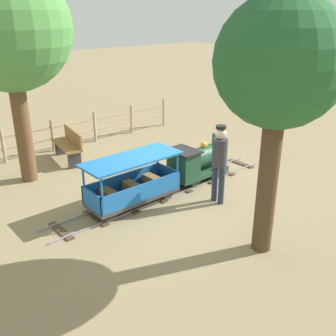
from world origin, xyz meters
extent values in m
plane|color=#8C7A56|center=(0.00, 0.00, 0.00)|extent=(60.00, 60.00, 0.00)
cube|color=gray|center=(-0.25, 0.04, 0.02)|extent=(0.03, 5.70, 0.04)
cube|color=gray|center=(0.25, 0.04, 0.02)|extent=(0.03, 5.70, 0.04)
cube|color=#4C3828|center=(0.00, -2.45, 0.01)|extent=(0.74, 0.14, 0.03)
cube|color=#4C3828|center=(0.00, -1.74, 0.01)|extent=(0.74, 0.14, 0.03)
cube|color=#4C3828|center=(0.00, -1.03, 0.01)|extent=(0.74, 0.14, 0.03)
cube|color=#4C3828|center=(0.00, -0.31, 0.01)|extent=(0.74, 0.14, 0.03)
cube|color=#4C3828|center=(0.00, 0.40, 0.01)|extent=(0.74, 0.14, 0.03)
cube|color=#4C3828|center=(0.00, 1.11, 0.01)|extent=(0.74, 0.14, 0.03)
cube|color=#4C3828|center=(0.00, 1.82, 0.01)|extent=(0.74, 0.14, 0.03)
cube|color=#4C3828|center=(0.00, 2.54, 0.01)|extent=(0.74, 0.14, 0.03)
cube|color=#1E472D|center=(0.00, 0.99, 0.21)|extent=(0.62, 1.40, 0.10)
cylinder|color=#1E472D|center=(0.00, 1.19, 0.56)|extent=(0.44, 0.85, 0.44)
cylinder|color=#B7932D|center=(0.00, 1.62, 0.56)|extent=(0.37, 0.02, 0.37)
cylinder|color=#1E472D|center=(0.00, 1.49, 0.90)|extent=(0.12, 0.12, 0.25)
sphere|color=#B7932D|center=(0.00, 1.14, 0.83)|extent=(0.16, 0.16, 0.16)
cube|color=#1E472D|center=(0.00, 0.52, 0.54)|extent=(0.62, 0.45, 0.55)
cube|color=black|center=(0.00, 0.52, 0.83)|extent=(0.70, 0.53, 0.04)
sphere|color=#F2EAB2|center=(0.00, 1.65, 0.82)|extent=(0.10, 0.10, 0.10)
cylinder|color=#2D2D2D|center=(-0.25, 1.34, 0.20)|extent=(0.05, 0.32, 0.32)
cylinder|color=#2D2D2D|center=(0.25, 1.34, 0.20)|extent=(0.05, 0.32, 0.32)
cylinder|color=#2D2D2D|center=(-0.25, 0.64, 0.20)|extent=(0.05, 0.32, 0.32)
cylinder|color=#2D2D2D|center=(0.25, 0.64, 0.20)|extent=(0.05, 0.32, 0.32)
cube|color=#3F3F3F|center=(0.00, -0.86, 0.18)|extent=(0.70, 1.90, 0.08)
cube|color=blue|center=(-0.33, -0.86, 0.40)|extent=(0.04, 1.90, 0.35)
cube|color=blue|center=(0.33, -0.86, 0.40)|extent=(0.04, 1.90, 0.35)
cube|color=blue|center=(0.00, 0.07, 0.40)|extent=(0.70, 0.04, 0.35)
cube|color=blue|center=(0.00, -1.79, 0.40)|extent=(0.70, 0.04, 0.35)
cylinder|color=blue|center=(-0.32, 0.04, 0.59)|extent=(0.04, 0.04, 0.75)
cylinder|color=blue|center=(0.32, 0.04, 0.59)|extent=(0.04, 0.04, 0.75)
cylinder|color=blue|center=(-0.32, -1.76, 0.59)|extent=(0.04, 0.04, 0.75)
cylinder|color=blue|center=(0.32, -1.76, 0.59)|extent=(0.04, 0.04, 0.75)
cube|color=blue|center=(0.00, -0.86, 0.99)|extent=(0.80, 2.00, 0.04)
cube|color=olive|center=(0.00, -1.39, 0.34)|extent=(0.54, 0.20, 0.24)
cube|color=olive|center=(0.00, -0.86, 0.34)|extent=(0.54, 0.20, 0.24)
cube|color=olive|center=(0.00, -0.32, 0.34)|extent=(0.54, 0.20, 0.24)
cylinder|color=#262626|center=(-0.25, -0.19, 0.16)|extent=(0.04, 0.24, 0.24)
cylinder|color=#262626|center=(0.25, -0.19, 0.16)|extent=(0.04, 0.24, 0.24)
cylinder|color=#262626|center=(-0.25, -1.52, 0.16)|extent=(0.04, 0.24, 0.24)
cylinder|color=#262626|center=(0.25, -1.52, 0.16)|extent=(0.04, 0.24, 0.24)
cylinder|color=#282D47|center=(0.94, 0.51, 0.40)|extent=(0.12, 0.12, 0.80)
cylinder|color=#282D47|center=(1.12, 0.51, 0.40)|extent=(0.12, 0.12, 0.80)
cylinder|color=#333338|center=(1.03, 0.51, 1.08)|extent=(0.30, 0.30, 0.55)
sphere|color=beige|center=(1.03, 0.51, 1.46)|extent=(0.22, 0.22, 0.22)
cylinder|color=black|center=(1.03, 0.51, 1.59)|extent=(0.20, 0.20, 0.06)
cube|color=olive|center=(-3.12, -0.68, 0.42)|extent=(1.35, 0.62, 0.06)
cube|color=olive|center=(-3.09, -0.50, 0.62)|extent=(1.29, 0.27, 0.40)
cube|color=#333333|center=(-2.56, -0.78, 0.21)|extent=(0.13, 0.33, 0.42)
cube|color=#333333|center=(-3.68, -0.58, 0.21)|extent=(0.13, 0.33, 0.42)
cylinder|color=brown|center=(-2.60, -1.93, 1.21)|extent=(0.36, 0.36, 2.43)
sphere|color=#4C8E42|center=(-2.60, -1.93, 3.33)|extent=(2.57, 2.57, 2.57)
cylinder|color=#4C3823|center=(2.63, -0.18, 1.17)|extent=(0.31, 0.31, 2.34)
sphere|color=#235B2D|center=(2.63, -0.18, 3.00)|extent=(1.87, 1.87, 1.87)
cylinder|color=tan|center=(-4.05, -1.97, 0.45)|extent=(0.08, 0.08, 0.90)
cylinder|color=tan|center=(-4.05, -0.63, 0.45)|extent=(0.08, 0.08, 0.90)
cylinder|color=tan|center=(-4.05, 0.71, 0.45)|extent=(0.08, 0.08, 0.90)
cylinder|color=tan|center=(-4.05, 2.05, 0.45)|extent=(0.08, 0.08, 0.90)
cylinder|color=tan|center=(-4.05, 3.39, 0.45)|extent=(0.08, 0.08, 0.90)
cube|color=tan|center=(-4.05, 0.04, 0.68)|extent=(0.04, 6.70, 0.06)
cube|color=tan|center=(-4.05, 0.04, 0.36)|extent=(0.04, 6.70, 0.06)
camera|label=1|loc=(5.76, -4.94, 3.66)|focal=41.60mm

